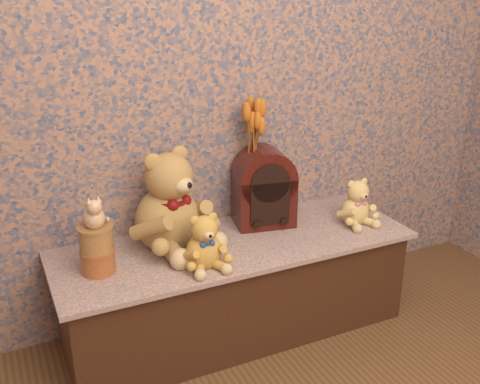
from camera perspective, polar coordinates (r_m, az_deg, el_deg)
The scene contains 10 objects.
display_shelf at distance 2.44m, azimuth -0.51°, elevation -9.60°, with size 1.50×0.53×0.43m, color #3A5178.
teddy_large at distance 2.25m, azimuth -7.48°, elevation -0.29°, with size 0.35×0.42×0.44m, color #A67B40, non-canonical shape.
teddy_medium at distance 2.11m, azimuth -3.73°, elevation -4.70°, with size 0.18×0.22×0.23m, color #C98838, non-canonical shape.
teddy_small at distance 2.53m, azimuth 11.69°, elevation -0.73°, with size 0.18×0.21×0.22m, color #E3B66C, non-canonical shape.
cathedral_radio at distance 2.45m, azimuth 2.45°, elevation 0.57°, with size 0.25×0.18×0.35m, color #320E09, non-canonical shape.
ceramic_vase at distance 2.48m, azimuth 1.27°, elevation -0.96°, with size 0.12×0.12×0.21m, color tan.
dried_stalks at distance 2.38m, azimuth 1.33°, elevation 5.91°, with size 0.21×0.21×0.41m, color #C5671F, non-canonical shape.
biscuit_tin_lower at distance 2.16m, azimuth -14.22°, elevation -6.85°, with size 0.12×0.12×0.09m, color #B57F35.
biscuit_tin_upper at distance 2.12m, azimuth -14.45°, elevation -4.63°, with size 0.12×0.12×0.10m, color tan.
cat_figurine at distance 2.07m, azimuth -14.73°, elevation -1.81°, with size 0.09×0.11×0.13m, color silver, non-canonical shape.
Camera 1 is at (-0.88, -0.66, 1.46)m, focal length 41.94 mm.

